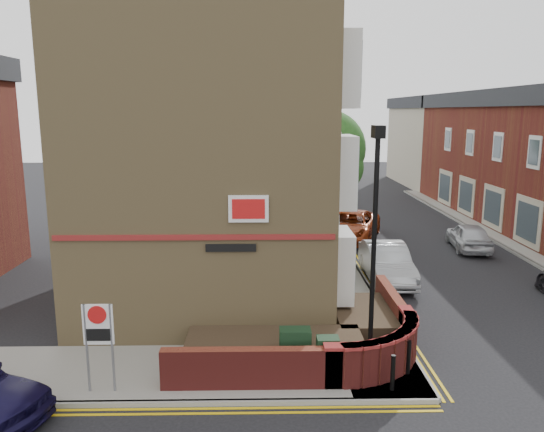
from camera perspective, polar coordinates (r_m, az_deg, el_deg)
The scene contains 24 objects.
ground at distance 13.20m, azimuth 4.21°, elevation -19.54°, with size 120.00×120.00×0.00m, color black.
pavement_corner at distance 14.62m, azimuth -10.73°, elevation -16.19°, with size 13.00×3.00×0.12m, color gray.
pavement_main at distance 28.27m, azimuth 5.29°, elevation -2.50°, with size 2.00×32.00×0.12m, color gray.
kerb_side at distance 13.33m, azimuth -11.84°, elevation -19.13°, with size 13.00×0.15×0.12m, color gray.
kerb_main_near at distance 28.40m, azimuth 7.29°, elevation -2.49°, with size 0.15×32.00×0.12m, color gray.
kerb_main_far at distance 27.96m, azimuth 24.69°, elevation -3.66°, with size 0.15×40.00×0.12m, color gray.
yellow_lines_side at distance 13.15m, azimuth -12.05°, elevation -19.88°, with size 13.00×0.28×0.01m, color gold.
yellow_lines_main at distance 28.45m, azimuth 7.79°, elevation -2.59°, with size 0.28×32.00×0.01m, color gold.
corner_building at distance 19.37m, azimuth -6.27°, elevation 9.62°, with size 8.95×10.40×13.60m.
garden_wall at distance 15.39m, azimuth 3.33°, elevation -14.79°, with size 6.80×6.00×1.20m, color maroon, non-canonical shape.
lamppost at distance 13.23m, azimuth 10.87°, elevation -3.88°, with size 0.25×0.50×6.30m.
utility_cabinet_large at distance 13.98m, azimuth 2.49°, elevation -14.31°, with size 0.80×0.45×1.20m, color #163218.
utility_cabinet_small at distance 13.81m, azimuth 6.00°, elevation -14.95°, with size 0.55×0.40×1.10m, color #163218.
bollard_near at distance 13.59m, azimuth 12.86°, elevation -16.11°, with size 0.11×0.11×0.90m, color black.
bollard_far at distance 14.42m, azimuth 14.47°, elevation -14.50°, with size 0.11×0.11×0.90m, color black.
zone_sign at distance 13.41m, azimuth -18.17°, elevation -11.72°, with size 0.72×0.07×2.20m.
far_terrace_cream at distance 51.78m, azimuth 16.62°, elevation 7.78°, with size 5.40×12.40×8.00m.
tree_near at distance 25.61m, azimuth 5.96°, elevation 6.59°, with size 3.64×3.65×6.70m.
tree_mid at distance 33.52m, azimuth 4.30°, elevation 8.54°, with size 4.03×4.03×7.42m.
tree_far at distance 41.49m, azimuth 3.25°, elevation 8.68°, with size 3.81×3.81×7.00m.
traffic_light_assembly at distance 36.68m, azimuth 4.44°, elevation 4.99°, with size 0.20×0.16×4.20m.
silver_car_near at distance 21.92m, azimuth 12.22°, elevation -4.92°, with size 1.58×4.54×1.49m, color #9EA2A5.
red_car_main at distance 28.52m, azimuth 8.47°, elevation -1.04°, with size 2.49×5.40×1.50m, color maroon.
silver_car_far at distance 27.95m, azimuth 20.42°, elevation -2.04°, with size 1.59×3.95×1.35m, color silver.
Camera 1 is at (-1.13, -11.29, 6.74)m, focal length 35.00 mm.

